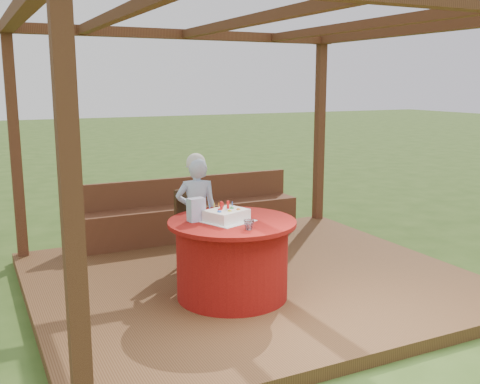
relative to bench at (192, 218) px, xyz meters
name	(u,v)px	position (x,y,z in m)	size (l,w,h in m)	color
ground	(250,286)	(0.00, -1.72, -0.38)	(60.00, 60.00, 0.00)	#314E1A
deck	(250,281)	(0.00, -1.72, -0.32)	(4.50, 4.00, 0.12)	brown
pergola	(251,59)	(0.00, -1.72, 2.02)	(4.50, 4.00, 2.72)	brown
bench	(192,218)	(0.00, 0.00, 0.00)	(3.00, 0.42, 0.80)	brown
table	(232,258)	(-0.43, -2.16, 0.12)	(1.23, 1.23, 0.76)	maroon
chair	(197,223)	(-0.37, -1.10, 0.22)	(0.57, 0.57, 0.88)	#382311
elderly_woman	(197,211)	(-0.41, -1.22, 0.39)	(0.53, 0.42, 1.30)	#A1C3F0
birthday_cake	(227,215)	(-0.48, -2.16, 0.55)	(0.54, 0.54, 0.19)	white
gift_bag	(196,210)	(-0.74, -2.04, 0.61)	(0.16, 0.10, 0.22)	#C37EB4
drinking_glass	(249,225)	(-0.44, -2.54, 0.54)	(0.10, 0.10, 0.09)	white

